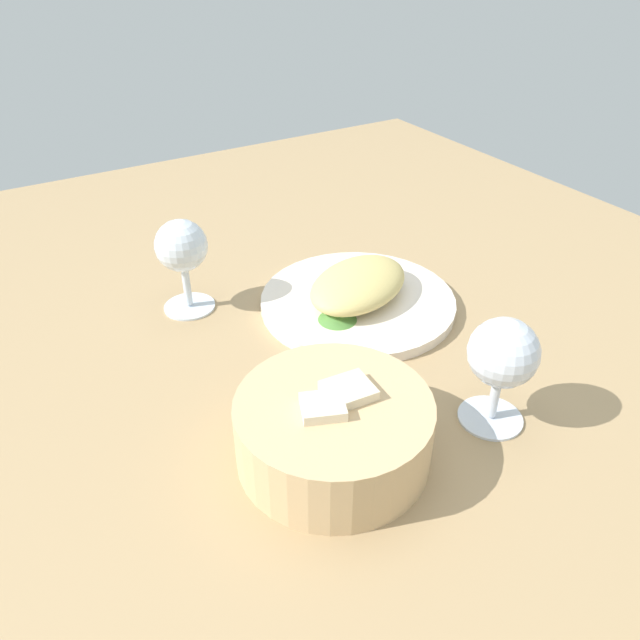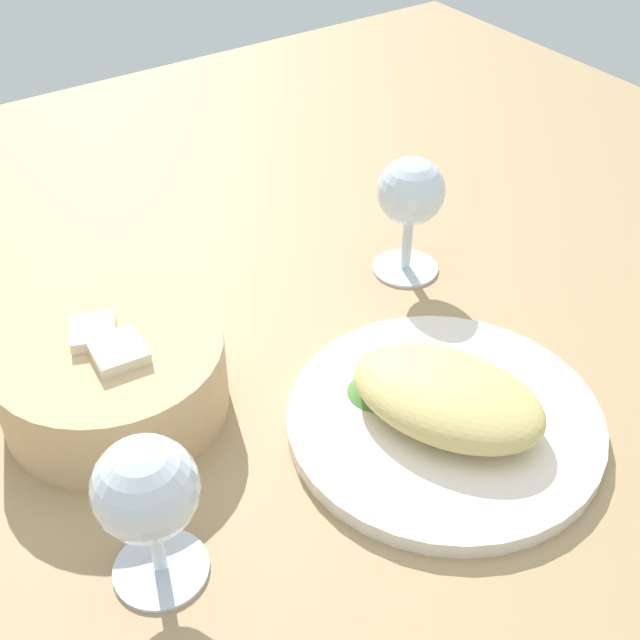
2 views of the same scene
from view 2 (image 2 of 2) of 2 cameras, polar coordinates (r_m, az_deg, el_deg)
The scene contains 7 objects.
ground_plane at distance 76.62cm, azimuth 1.38°, elevation -2.97°, with size 140.00×140.00×2.00cm, color tan.
plate at distance 69.74cm, azimuth 8.39°, elevation -6.73°, with size 25.69×25.69×1.40cm, color white.
omelette at distance 67.84cm, azimuth 8.60°, elevation -5.10°, with size 16.00×10.51×4.08cm, color #D1BB6E.
lettuce_garnish at distance 70.06cm, azimuth 3.85°, elevation -4.52°, with size 4.89×4.89×1.28cm, color #4B8339.
bread_basket at distance 70.82cm, azimuth -13.84°, elevation -3.66°, with size 18.57×18.57×7.73cm.
wine_glass_near at distance 82.46cm, azimuth 6.13°, elevation 8.17°, with size 6.72×6.72×12.48cm.
wine_glass_far at distance 55.52cm, azimuth -11.62°, elevation -11.56°, with size 6.97×6.97×12.08cm.
Camera 2 is at (-46.43, 33.51, 49.90)cm, focal length 47.33 mm.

